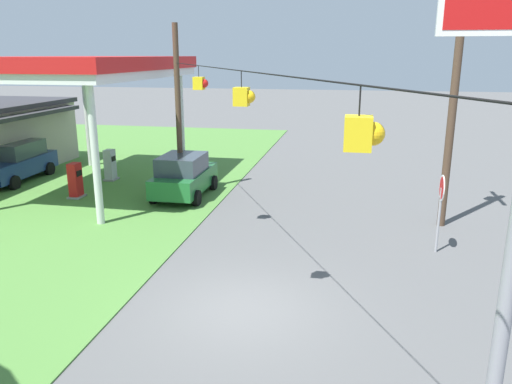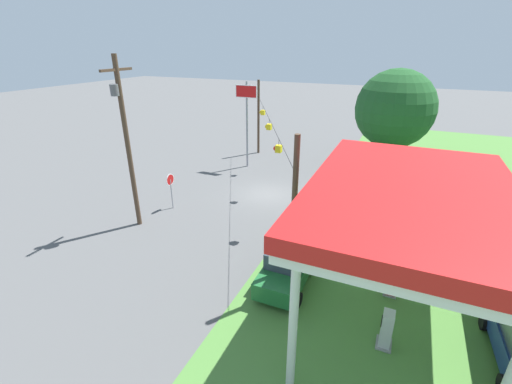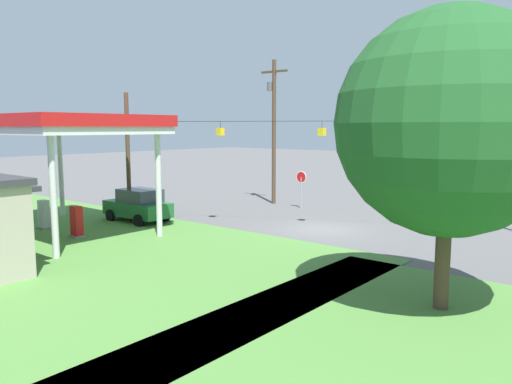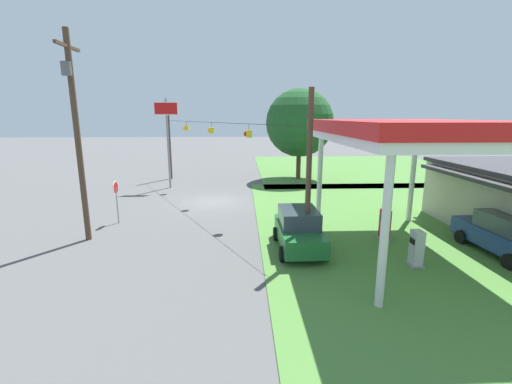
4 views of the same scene
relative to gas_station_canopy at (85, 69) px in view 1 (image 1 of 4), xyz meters
name	(u,v)px [view 1 (image 1 of 4)]	position (x,y,z in m)	size (l,w,h in m)	color
ground_plane	(243,309)	(-9.78, -9.25, -5.44)	(160.00, 160.00, 0.00)	#565656
gas_station_canopy	(85,69)	(0.00, 0.00, 0.00)	(10.54, 6.83, 5.96)	silver
fuel_pump_near	(75,182)	(-1.59, 0.00, -4.70)	(0.71, 0.56, 1.56)	gray
fuel_pump_far	(110,166)	(1.59, 0.00, -4.70)	(0.71, 0.56, 1.56)	gray
car_at_pumps_front	(184,176)	(-0.49, -4.54, -4.48)	(4.18, 2.14, 1.90)	#1E602D
car_at_pumps_rear	(15,162)	(0.64, 4.55, -4.46)	(4.86, 2.26, 1.92)	navy
stop_sign_roadside	(441,197)	(-4.98, -14.44, -3.63)	(0.80, 0.08, 2.50)	#99999E
utility_pole_main	(457,68)	(-2.20, -15.00, 0.15)	(2.20, 0.44, 10.01)	#4C3828
signal_span_gantry	(242,151)	(-9.78, -9.27, -1.49)	(19.67, 10.24, 7.31)	#4C3828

